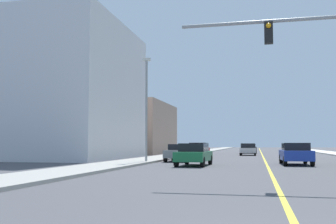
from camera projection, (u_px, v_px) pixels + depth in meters
ground at (263, 156)px, 45.30m from camera, size 192.00×192.00×0.00m
sidewalk_left at (181, 155)px, 47.40m from camera, size 3.17×168.00×0.15m
lane_marking_center at (263, 156)px, 45.30m from camera, size 0.16×144.00×0.01m
building_left_near at (42, 93)px, 38.23m from camera, size 16.65×15.17×12.61m
building_left_far at (114, 129)px, 55.37m from camera, size 15.11×14.67×6.95m
street_lamp at (146, 103)px, 28.71m from camera, size 0.56×0.28×7.54m
car_silver at (248, 149)px, 47.16m from camera, size 1.92×4.60×1.42m
car_black at (249, 148)px, 56.49m from camera, size 2.04×4.40×1.37m
car_blue at (296, 153)px, 26.23m from camera, size 1.95×4.29×1.46m
car_red at (199, 150)px, 40.97m from camera, size 1.97×3.85×1.49m
car_gray at (179, 152)px, 31.33m from camera, size 1.84×4.34×1.36m
car_green at (194, 154)px, 25.21m from camera, size 1.92×4.38×1.43m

